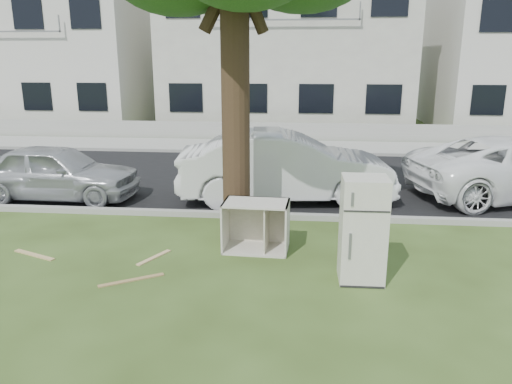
# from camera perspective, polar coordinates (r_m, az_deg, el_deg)

# --- Properties ---
(ground) EXTENTS (120.00, 120.00, 0.00)m
(ground) POSITION_cam_1_polar(r_m,az_deg,el_deg) (8.38, -1.11, -8.29)
(ground) COLOR #304217
(road) EXTENTS (120.00, 7.00, 0.01)m
(road) POSITION_cam_1_polar(r_m,az_deg,el_deg) (14.06, 1.68, 1.58)
(road) COLOR black
(road) RESTS_ON ground
(kerb_near) EXTENTS (120.00, 0.18, 0.12)m
(kerb_near) POSITION_cam_1_polar(r_m,az_deg,el_deg) (10.65, 0.39, -3.01)
(kerb_near) COLOR gray
(kerb_near) RESTS_ON ground
(kerb_far) EXTENTS (120.00, 0.18, 0.12)m
(kerb_far) POSITION_cam_1_polar(r_m,az_deg,el_deg) (17.52, 2.46, 4.34)
(kerb_far) COLOR gray
(kerb_far) RESTS_ON ground
(sidewalk) EXTENTS (120.00, 2.80, 0.01)m
(sidewalk) POSITION_cam_1_polar(r_m,az_deg,el_deg) (18.94, 2.69, 5.19)
(sidewalk) COLOR gray
(sidewalk) RESTS_ON ground
(low_wall) EXTENTS (120.00, 0.15, 0.70)m
(low_wall) POSITION_cam_1_polar(r_m,az_deg,el_deg) (20.46, 2.93, 6.94)
(low_wall) COLOR gray
(low_wall) RESTS_ON ground
(townhouse_left) EXTENTS (10.20, 8.16, 7.04)m
(townhouse_left) POSITION_cam_1_polar(r_m,az_deg,el_deg) (28.23, -22.47, 14.64)
(townhouse_left) COLOR beige
(townhouse_left) RESTS_ON ground
(townhouse_center) EXTENTS (11.22, 8.16, 7.44)m
(townhouse_center) POSITION_cam_1_polar(r_m,az_deg,el_deg) (25.14, 3.58, 16.23)
(townhouse_center) COLOR beige
(townhouse_center) RESTS_ON ground
(fridge) EXTENTS (0.68, 0.63, 1.63)m
(fridge) POSITION_cam_1_polar(r_m,az_deg,el_deg) (7.73, 12.12, -4.23)
(fridge) COLOR silver
(fridge) RESTS_ON ground
(cabinet) EXTENTS (1.17, 0.76, 0.89)m
(cabinet) POSITION_cam_1_polar(r_m,az_deg,el_deg) (8.84, 0.01, -3.91)
(cabinet) COLOR silver
(cabinet) RESTS_ON ground
(plank_a) EXTENTS (0.90, 0.60, 0.02)m
(plank_a) POSITION_cam_1_polar(r_m,az_deg,el_deg) (8.05, -14.03, -9.74)
(plank_a) COLOR olive
(plank_a) RESTS_ON ground
(plank_b) EXTENTS (0.89, 0.44, 0.02)m
(plank_b) POSITION_cam_1_polar(r_m,az_deg,el_deg) (9.54, -24.00, -6.58)
(plank_b) COLOR tan
(plank_b) RESTS_ON ground
(plank_c) EXTENTS (0.43, 0.73, 0.02)m
(plank_c) POSITION_cam_1_polar(r_m,az_deg,el_deg) (8.80, -11.57, -7.34)
(plank_c) COLOR tan
(plank_c) RESTS_ON ground
(car_center) EXTENTS (5.16, 2.27, 1.65)m
(car_center) POSITION_cam_1_polar(r_m,az_deg,el_deg) (11.77, 3.39, 2.92)
(car_center) COLOR silver
(car_center) RESTS_ON ground
(car_left) EXTENTS (3.93, 1.66, 1.33)m
(car_left) POSITION_cam_1_polar(r_m,az_deg,el_deg) (12.84, -21.86, 2.15)
(car_left) COLOR #A0A2A7
(car_left) RESTS_ON ground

